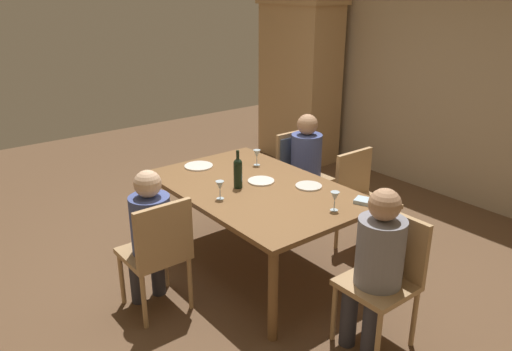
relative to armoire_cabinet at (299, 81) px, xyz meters
The scene contains 19 objects.
ground_plane 3.28m from the armoire_cabinet, 49.19° to the right, with size 10.00×10.00×0.00m, color brown.
rear_room_partition 2.09m from the armoire_cabinet, 12.54° to the left, with size 6.40×0.12×2.70m, color tan.
armoire_cabinet is the anchor object (origin of this frame).
dining_table 3.12m from the armoire_cabinet, 49.19° to the right, with size 1.85×1.18×0.75m.
chair_right_end 4.06m from the armoire_cabinet, 34.15° to the right, with size 0.44×0.44×0.92m.
chair_near 3.97m from the armoire_cabinet, 57.52° to the right, with size 0.44×0.44×0.92m.
chair_far_left 2.08m from the armoire_cabinet, 42.72° to the right, with size 0.46×0.44×0.92m.
chair_far_right 2.78m from the armoire_cabinet, 30.24° to the right, with size 0.44×0.44×0.92m.
person_woman_host 4.11m from the armoire_cabinet, 35.46° to the right, with size 0.31×0.36×1.15m.
person_man_bearded 3.90m from the armoire_cabinet, 58.93° to the right, with size 0.34×0.30×1.12m.
person_man_guest 2.18m from the armoire_cabinet, 39.99° to the right, with size 0.36×0.31×1.14m.
wine_bottle_tall_green 3.15m from the armoire_cabinet, 51.79° to the right, with size 0.07×0.07×0.32m.
wine_glass_near_left 3.52m from the armoire_cabinet, 38.28° to the right, with size 0.07×0.07×0.15m.
wine_glass_centre 3.41m from the armoire_cabinet, 53.03° to the right, with size 0.07×0.07×0.15m.
wine_glass_near_right 2.58m from the armoire_cabinet, 51.33° to the right, with size 0.07×0.07×0.15m.
dinner_plate_host 2.80m from the armoire_cabinet, 62.01° to the right, with size 0.26×0.26×0.01m, color white.
dinner_plate_guest_left 3.00m from the armoire_cabinet, 48.78° to the right, with size 0.23×0.23×0.01m, color white.
dinner_plate_guest_right 3.06m from the armoire_cabinet, 41.02° to the right, with size 0.22×0.22×0.01m, color silver.
folded_napkin 3.40m from the armoire_cabinet, 33.83° to the right, with size 0.16×0.12×0.03m, color #ADC6D6.
Camera 1 is at (3.04, -2.39, 2.32)m, focal length 35.06 mm.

